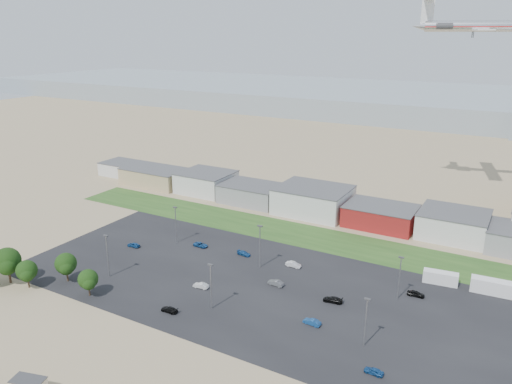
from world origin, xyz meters
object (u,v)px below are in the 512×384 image
Objects in this scene: parked_car_2 at (374,371)px; parked_car_7 at (276,283)px; parked_car_4 at (201,285)px; parked_car_12 at (333,300)px; airliner at (484,26)px; parked_car_1 at (312,322)px; parked_car_3 at (169,310)px; parked_car_8 at (416,294)px; parked_car_11 at (293,264)px; parked_car_5 at (134,245)px; box_trailer_a at (440,278)px; parked_car_9 at (201,245)px; parked_car_6 at (244,253)px.

parked_car_7 is at bearing -120.74° from parked_car_2.
parked_car_4 is 0.87× the size of parked_car_12.
parked_car_4 is at bearing -125.98° from airliner.
parked_car_1 is 29.12m from parked_car_3.
parked_car_8 is at bearing 109.33° from parked_car_4.
parked_car_4 is at bearing -88.02° from parked_car_1.
parked_car_2 is 34.40m from parked_car_7.
parked_car_4 is at bearing 146.24° from parked_car_11.
parked_car_2 is 23.67m from parked_car_12.
box_trailer_a is at bearing 102.13° from parked_car_5.
parked_car_7 reaches higher than parked_car_1.
airliner reaches higher than parked_car_4.
parked_car_11 is (-0.59, 10.43, 0.00)m from parked_car_7.
parked_car_5 is at bearing -96.11° from parked_car_1.
parked_car_11 is (-29.09, 29.71, 0.07)m from parked_car_2.
parked_car_8 is (42.80, 20.01, 0.03)m from parked_car_4.
parked_car_9 is (15.51, 8.96, -0.05)m from parked_car_5.
parked_car_8 is (71.59, 10.55, 0.02)m from parked_car_5.
box_trailer_a reaches higher than parked_car_5.
parked_car_2 is at bearing 175.00° from parked_car_8.
parked_car_7 is (-13.52, 10.68, 0.04)m from parked_car_1.
parked_car_8 is at bearing 114.78° from parked_car_7.
parked_car_8 is 56.10m from parked_car_9.
parked_car_5 is 43.52m from parked_car_11.
parked_car_1 and parked_car_4 have the same top height.
parked_car_8 reaches higher than parked_car_4.
parked_car_7 and parked_car_11 have the same top height.
parked_car_2 is 73.95m from parked_car_5.
box_trailer_a is 1.87× the size of parked_car_9.
parked_car_6 is 43.27m from parked_car_8.
parked_car_7 is at bearing 87.58° from parked_car_5.
parked_car_4 is (-41.02, -97.84, -56.04)m from airliner.
box_trailer_a reaches higher than parked_car_7.
airliner is at bearing -175.84° from parked_car_2.
parked_car_12 is at bearing 101.62° from parked_car_4.
parked_car_9 is at bearing -103.89° from parked_car_7.
parked_car_1 is 57.41m from parked_car_5.
parked_car_3 is (-27.29, -10.16, -0.05)m from parked_car_1.
parked_car_3 is at bearing -64.86° from parked_car_1.
parked_car_5 reaches higher than parked_car_4.
parked_car_12 is (28.49, -10.79, 0.06)m from parked_car_6.
parked_car_4 is 22.71m from parked_car_9.
parked_car_9 is at bearing 117.73° from parked_car_5.
parked_car_4 is 30.31m from parked_car_5.
box_trailer_a reaches higher than parked_car_1.
parked_car_12 is at bearing -111.54° from airliner.
parked_car_8 is at bearing -177.09° from parked_car_2.
airliner is 114.69m from parked_car_1.
parked_car_4 is 0.94× the size of parked_car_11.
parked_car_1 is at bearing -116.51° from parked_car_2.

